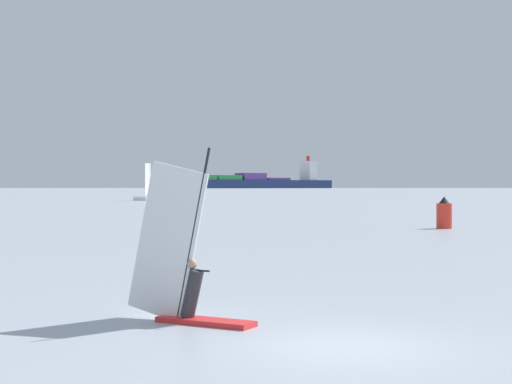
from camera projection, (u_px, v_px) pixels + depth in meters
ground_plane at (344, 346)px, 15.09m from camera, size 4000.00×4000.00×0.00m
windsurfer at (185, 276)px, 17.69m from camera, size 3.16×1.43×3.92m
cargo_ship at (252, 182)px, 896.96m from camera, size 177.08×142.84×37.62m
distant_headland at (412, 177)px, 1728.87m from camera, size 722.11×484.12×44.16m
channel_buoy at (444, 214)px, 56.22m from camera, size 1.09×1.09×2.28m
small_sailboat at (150, 197)px, 163.62m from camera, size 4.63×9.00×8.62m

